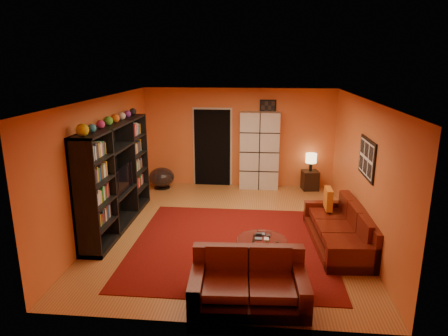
# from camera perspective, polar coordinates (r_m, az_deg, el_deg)

# --- Properties ---
(floor) EXTENTS (6.00, 6.00, 0.00)m
(floor) POSITION_cam_1_polar(r_m,az_deg,el_deg) (8.12, 0.77, -8.72)
(floor) COLOR #9A602F
(floor) RESTS_ON ground
(ceiling) EXTENTS (6.00, 6.00, 0.00)m
(ceiling) POSITION_cam_1_polar(r_m,az_deg,el_deg) (7.46, 0.84, 9.87)
(ceiling) COLOR white
(ceiling) RESTS_ON wall_back
(wall_back) EXTENTS (6.00, 0.00, 6.00)m
(wall_back) POSITION_cam_1_polar(r_m,az_deg,el_deg) (10.61, 2.11, 4.35)
(wall_back) COLOR orange
(wall_back) RESTS_ON floor
(wall_front) EXTENTS (6.00, 0.00, 6.00)m
(wall_front) POSITION_cam_1_polar(r_m,az_deg,el_deg) (4.87, -2.06, -8.95)
(wall_front) COLOR orange
(wall_front) RESTS_ON floor
(wall_left) EXTENTS (0.00, 6.00, 6.00)m
(wall_left) POSITION_cam_1_polar(r_m,az_deg,el_deg) (8.26, -16.74, 0.59)
(wall_left) COLOR orange
(wall_left) RESTS_ON floor
(wall_right) EXTENTS (0.00, 6.00, 6.00)m
(wall_right) POSITION_cam_1_polar(r_m,az_deg,el_deg) (7.90, 19.19, -0.27)
(wall_right) COLOR orange
(wall_right) RESTS_ON floor
(rug) EXTENTS (3.60, 3.60, 0.01)m
(rug) POSITION_cam_1_polar(r_m,az_deg,el_deg) (7.48, 1.11, -10.86)
(rug) COLOR #500B09
(rug) RESTS_ON floor
(doorway) EXTENTS (0.95, 0.10, 2.04)m
(doorway) POSITION_cam_1_polar(r_m,az_deg,el_deg) (10.69, -1.67, 2.90)
(doorway) COLOR black
(doorway) RESTS_ON floor
(wall_art_right) EXTENTS (0.03, 1.00, 0.70)m
(wall_art_right) POSITION_cam_1_polar(r_m,az_deg,el_deg) (7.54, 19.76, 1.33)
(wall_art_right) COLOR black
(wall_art_right) RESTS_ON wall_right
(wall_art_back) EXTENTS (0.42, 0.03, 0.52)m
(wall_art_back) POSITION_cam_1_polar(r_m,az_deg,el_deg) (10.46, 6.29, 8.27)
(wall_art_back) COLOR black
(wall_art_back) RESTS_ON wall_back
(entertainment_unit) EXTENTS (0.45, 3.00, 2.10)m
(entertainment_unit) POSITION_cam_1_polar(r_m,az_deg,el_deg) (8.25, -15.16, -1.12)
(entertainment_unit) COLOR black
(entertainment_unit) RESTS_ON floor
(tv) EXTENTS (0.92, 0.12, 0.53)m
(tv) POSITION_cam_1_polar(r_m,az_deg,el_deg) (8.29, -14.71, -1.49)
(tv) COLOR black
(tv) RESTS_ON entertainment_unit
(sofa) EXTENTS (1.06, 2.29, 0.85)m
(sofa) POSITION_cam_1_polar(r_m,az_deg,el_deg) (7.69, 16.73, -8.49)
(sofa) COLOR #460F09
(sofa) RESTS_ON rug
(loveseat) EXTENTS (1.66, 1.05, 0.85)m
(loveseat) POSITION_cam_1_polar(r_m,az_deg,el_deg) (5.83, 3.51, -15.91)
(loveseat) COLOR #460F09
(loveseat) RESTS_ON rug
(throw_pillow) EXTENTS (0.12, 0.42, 0.42)m
(throw_pillow) POSITION_cam_1_polar(r_m,az_deg,el_deg) (8.20, 14.68, -4.27)
(throw_pillow) COLOR orange
(throw_pillow) RESTS_ON sofa
(coffee_table) EXTENTS (0.83, 0.83, 0.42)m
(coffee_table) POSITION_cam_1_polar(r_m,az_deg,el_deg) (6.73, 5.37, -10.55)
(coffee_table) COLOR silver
(coffee_table) RESTS_ON floor
(storage_cabinet) EXTENTS (1.01, 0.45, 2.01)m
(storage_cabinet) POSITION_cam_1_polar(r_m,az_deg,el_deg) (10.46, 5.08, 2.50)
(storage_cabinet) COLOR beige
(storage_cabinet) RESTS_ON floor
(bowl_chair) EXTENTS (0.67, 0.67, 0.55)m
(bowl_chair) POSITION_cam_1_polar(r_m,az_deg,el_deg) (10.67, -8.90, -1.34)
(bowl_chair) COLOR black
(bowl_chair) RESTS_ON floor
(side_table) EXTENTS (0.46, 0.46, 0.50)m
(side_table) POSITION_cam_1_polar(r_m,az_deg,el_deg) (10.68, 12.17, -1.72)
(side_table) COLOR black
(side_table) RESTS_ON floor
(table_lamp) EXTENTS (0.28, 0.28, 0.47)m
(table_lamp) POSITION_cam_1_polar(r_m,az_deg,el_deg) (10.53, 12.34, 1.30)
(table_lamp) COLOR black
(table_lamp) RESTS_ON side_table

